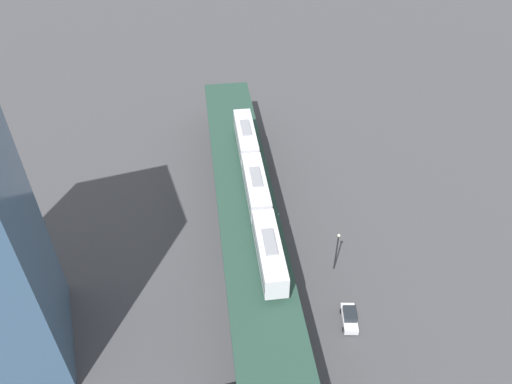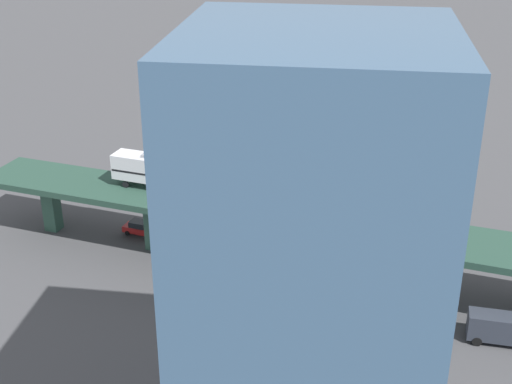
% 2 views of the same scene
% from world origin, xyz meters
% --- Properties ---
extents(ground_plane, '(400.00, 400.00, 0.00)m').
position_xyz_m(ground_plane, '(0.00, 0.00, 0.00)').
color(ground_plane, '#424244').
extents(elevated_viaduct, '(27.39, 91.73, 7.74)m').
position_xyz_m(elevated_viaduct, '(-0.04, -0.18, 6.64)').
color(elevated_viaduct, '#244135').
rests_on(elevated_viaduct, ground).
extents(subway_train, '(10.49, 36.97, 4.45)m').
position_xyz_m(subway_train, '(-3.52, -9.82, 10.28)').
color(subway_train, silver).
rests_on(subway_train, elevated_viaduct).
extents(street_car_white, '(3.21, 4.75, 1.89)m').
position_xyz_m(street_car_white, '(-9.83, 8.64, 0.94)').
color(street_car_white, silver).
rests_on(street_car_white, ground).
extents(street_car_red, '(2.75, 4.69, 1.89)m').
position_xyz_m(street_car_red, '(-8.14, -25.88, 0.94)').
color(street_car_red, '#AD1E1E').
rests_on(street_car_red, ground).
extents(street_lamp, '(0.44, 0.44, 6.94)m').
position_xyz_m(street_lamp, '(-12.08, -0.24, 4.11)').
color(street_lamp, black).
rests_on(street_lamp, ground).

